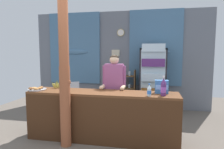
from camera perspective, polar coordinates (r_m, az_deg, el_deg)
The scene contains 13 objects.
ground_plane at distance 4.57m, azimuth -1.60°, elevation -14.80°, with size 7.39×7.39×0.00m, color #665B51.
back_wall_curtained at distance 5.99m, azimuth 1.88°, elevation 4.66°, with size 5.25×0.22×2.86m.
stall_counter at distance 3.68m, azimuth -3.29°, elevation -10.72°, with size 2.80×0.58×0.92m.
timber_post at distance 3.48m, azimuth -13.56°, elevation 1.38°, with size 0.20×0.18×2.83m.
drink_fridge at distance 5.44m, azimuth 11.68°, elevation -0.41°, with size 0.70×0.67×1.87m.
bottle_shelf_rack at distance 5.69m, azimuth 4.36°, elevation -4.25°, with size 0.48×0.28×1.16m.
plastic_lawn_chair at distance 5.40m, azimuth -11.18°, elevation -6.16°, with size 0.62×0.62×0.86m.
shopkeeper at distance 4.11m, azimuth 0.63°, elevation -2.75°, with size 0.49×0.42×1.59m.
soda_bottle_grape_soda at distance 3.45m, azimuth 14.60°, elevation -3.62°, with size 0.09×0.09×0.34m.
soda_bottle_water at distance 3.38m, azimuth 10.65°, elevation -4.61°, with size 0.07×0.07×0.21m.
snack_box_biscuit at distance 3.66m, azimuth 14.08°, elevation -3.43°, with size 0.23×0.13×0.24m.
pastry_tray at distance 4.14m, azimuth -20.83°, elevation -3.92°, with size 0.35×0.35×0.07m.
banana_bunch at distance 4.23m, azimuth -15.39°, elevation -3.02°, with size 0.27×0.06×0.16m.
Camera 1 is at (0.98, -3.02, 1.63)m, focal length 31.76 mm.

